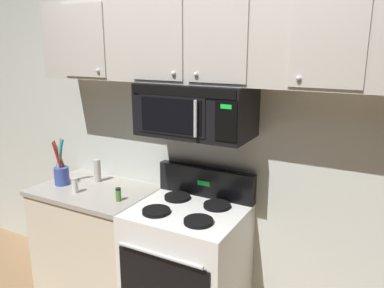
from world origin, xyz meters
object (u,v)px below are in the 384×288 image
Objects in this scene: pepper_mill at (98,171)px; spice_jar at (118,195)px; salt_shaker at (75,186)px; stove_range at (188,266)px; over_range_microwave at (196,110)px; utensil_crock_blue at (61,172)px.

spice_jar is at bearing -30.48° from pepper_mill.
salt_shaker is at bearing -175.17° from spice_jar.
salt_shaker is (-0.91, -0.13, 0.49)m from stove_range.
over_range_microwave reaches higher than stove_range.
stove_range is at bearing 8.45° from salt_shaker.
over_range_microwave is at bearing 90.14° from stove_range.
over_range_microwave is 7.71× the size of spice_jar.
over_range_microwave reaches higher than spice_jar.
pepper_mill is (-0.92, 0.02, -0.58)m from over_range_microwave.
over_range_microwave is at bearing 23.00° from spice_jar.
spice_jar is (0.62, -0.05, -0.06)m from utensil_crock_blue.
salt_shaker is at bearing -171.55° from stove_range.
pepper_mill is at bearing 41.34° from utensil_crock_blue.
utensil_crock_blue is 2.03× the size of pepper_mill.
utensil_crock_blue reaches higher than stove_range.
spice_jar is (-0.51, -0.22, -0.63)m from over_range_microwave.
pepper_mill is 1.92× the size of spice_jar.
stove_range is 0.71m from spice_jar.
over_range_microwave is at bearing 8.28° from utensil_crock_blue.
over_range_microwave is at bearing 15.50° from salt_shaker.
salt_shaker is at bearing -164.50° from over_range_microwave.
over_range_microwave is (-0.00, 0.12, 1.11)m from stove_range.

